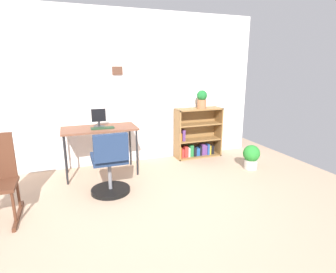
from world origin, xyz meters
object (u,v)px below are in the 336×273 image
at_px(desk, 100,131).
at_px(office_chair, 110,167).
at_px(bookshelf_low, 196,136).
at_px(potted_plant_on_shelf, 202,99).
at_px(potted_plant_floor, 251,156).
at_px(keyboard, 103,128).
at_px(monitor, 99,119).

bearing_deg(desk, office_chair, -88.20).
bearing_deg(bookshelf_low, potted_plant_on_shelf, -40.81).
height_order(desk, potted_plant_floor, desk).
distance_m(bookshelf_low, potted_plant_on_shelf, 0.70).
bearing_deg(office_chair, keyboard, 88.89).
distance_m(keyboard, bookshelf_low, 1.83).
distance_m(office_chair, potted_plant_floor, 2.32).
relative_size(office_chair, potted_plant_on_shelf, 2.65).
bearing_deg(potted_plant_on_shelf, bookshelf_low, 139.19).
height_order(potted_plant_on_shelf, potted_plant_floor, potted_plant_on_shelf).
bearing_deg(bookshelf_low, potted_plant_floor, -59.15).
height_order(desk, keyboard, keyboard).
distance_m(office_chair, potted_plant_on_shelf, 2.20).
height_order(bookshelf_low, potted_plant_floor, bookshelf_low).
bearing_deg(potted_plant_floor, monitor, 163.58).
relative_size(office_chair, bookshelf_low, 0.95).
distance_m(monitor, potted_plant_floor, 2.52).
relative_size(monitor, office_chair, 0.32).
relative_size(desk, office_chair, 1.29).
xyz_separation_m(potted_plant_on_shelf, potted_plant_floor, (0.49, -0.87, -0.87)).
bearing_deg(office_chair, desk, 91.80).
height_order(desk, bookshelf_low, bookshelf_low).
bearing_deg(keyboard, bookshelf_low, 12.21).
distance_m(desk, potted_plant_floor, 2.47).
relative_size(keyboard, office_chair, 0.39).
relative_size(desk, keyboard, 3.29).
height_order(monitor, office_chair, monitor).
bearing_deg(desk, monitor, 83.70).
xyz_separation_m(monitor, bookshelf_low, (1.78, 0.24, -0.49)).
distance_m(desk, potted_plant_on_shelf, 1.91).
distance_m(bookshelf_low, potted_plant_floor, 1.09).
bearing_deg(bookshelf_low, keyboard, -167.79).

